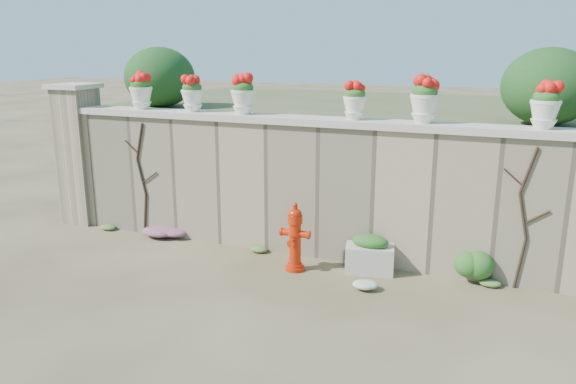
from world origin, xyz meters
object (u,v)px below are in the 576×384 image
at_px(fire_hydrant, 295,237).
at_px(terracotta_pot, 543,118).
at_px(urn_pot_0, 141,91).
at_px(planter_box, 370,255).

relative_size(fire_hydrant, terracotta_pot, 3.42).
relative_size(fire_hydrant, urn_pot_0, 1.69).
xyz_separation_m(fire_hydrant, urn_pot_0, (-3.02, 0.74, 1.89)).
height_order(planter_box, urn_pot_0, urn_pot_0).
xyz_separation_m(urn_pot_0, terracotta_pot, (6.07, 0.00, -0.16)).
bearing_deg(planter_box, terracotta_pot, -1.38).
relative_size(fire_hydrant, planter_box, 1.35).
height_order(planter_box, terracotta_pot, terracotta_pot).
xyz_separation_m(fire_hydrant, planter_box, (1.00, 0.33, -0.24)).
relative_size(planter_box, urn_pot_0, 1.26).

